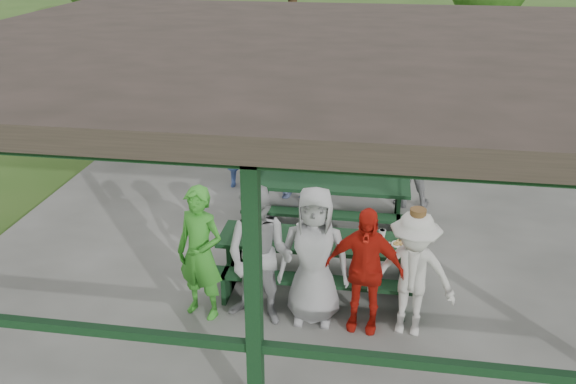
% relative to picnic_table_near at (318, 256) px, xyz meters
% --- Properties ---
extents(ground, '(90.00, 90.00, 0.00)m').
position_rel_picnic_table_near_xyz_m(ground, '(-0.34, 1.20, -0.58)').
color(ground, '#2F541A').
rests_on(ground, ground).
extents(concrete_slab, '(10.00, 8.00, 0.10)m').
position_rel_picnic_table_near_xyz_m(concrete_slab, '(-0.34, 1.20, -0.53)').
color(concrete_slab, '#60605B').
rests_on(concrete_slab, ground).
extents(pavilion_structure, '(10.60, 8.60, 3.24)m').
position_rel_picnic_table_near_xyz_m(pavilion_structure, '(-0.34, 1.20, 2.59)').
color(pavilion_structure, black).
rests_on(pavilion_structure, concrete_slab).
extents(picnic_table_near, '(2.73, 1.39, 0.75)m').
position_rel_picnic_table_near_xyz_m(picnic_table_near, '(0.00, 0.00, 0.00)').
color(picnic_table_near, black).
rests_on(picnic_table_near, concrete_slab).
extents(picnic_table_far, '(2.71, 1.39, 0.75)m').
position_rel_picnic_table_near_xyz_m(picnic_table_far, '(-0.05, 2.00, -0.00)').
color(picnic_table_far, black).
rests_on(picnic_table_far, concrete_slab).
extents(table_setting, '(2.32, 0.45, 0.10)m').
position_rel_picnic_table_near_xyz_m(table_setting, '(0.15, 0.04, 0.30)').
color(table_setting, white).
rests_on(table_setting, picnic_table_near).
extents(contestant_green, '(0.75, 0.61, 1.79)m').
position_rel_picnic_table_near_xyz_m(contestant_green, '(-1.40, -0.89, 0.42)').
color(contestant_green, '#359228').
rests_on(contestant_green, concrete_slab).
extents(contestant_grey_left, '(1.02, 0.87, 1.85)m').
position_rel_picnic_table_near_xyz_m(contestant_grey_left, '(-0.63, -0.91, 0.45)').
color(contestant_grey_left, '#98989B').
rests_on(contestant_grey_left, concrete_slab).
extents(contestant_grey_mid, '(0.91, 0.61, 1.83)m').
position_rel_picnic_table_near_xyz_m(contestant_grey_mid, '(0.03, -0.77, 0.44)').
color(contestant_grey_mid, '#959698').
rests_on(contestant_grey_mid, concrete_slab).
extents(contestant_red, '(1.01, 0.52, 1.66)m').
position_rel_picnic_table_near_xyz_m(contestant_red, '(0.66, -0.85, 0.35)').
color(contestant_red, red).
rests_on(contestant_red, concrete_slab).
extents(contestant_white_fedora, '(1.13, 0.75, 1.70)m').
position_rel_picnic_table_near_xyz_m(contestant_white_fedora, '(1.24, -0.87, 0.35)').
color(contestant_white_fedora, beige).
rests_on(contestant_white_fedora, concrete_slab).
extents(spectator_lblue, '(1.68, 1.09, 1.73)m').
position_rel_picnic_table_near_xyz_m(spectator_lblue, '(-0.71, 2.94, 0.39)').
color(spectator_lblue, '#889DD2').
rests_on(spectator_lblue, concrete_slab).
extents(spectator_blue, '(0.76, 0.56, 1.92)m').
position_rel_picnic_table_near_xyz_m(spectator_blue, '(-1.87, 3.33, 0.48)').
color(spectator_blue, '#3F5BA4').
rests_on(spectator_blue, concrete_slab).
extents(spectator_grey, '(0.90, 0.74, 1.72)m').
position_rel_picnic_table_near_xyz_m(spectator_grey, '(1.30, 2.99, 0.38)').
color(spectator_grey, gray).
rests_on(spectator_grey, concrete_slab).
extents(pickup_truck, '(5.49, 4.10, 1.38)m').
position_rel_picnic_table_near_xyz_m(pickup_truck, '(3.41, 9.71, 0.11)').
color(pickup_truck, silver).
rests_on(pickup_truck, ground).
extents(farm_trailer, '(4.14, 1.95, 1.45)m').
position_rel_picnic_table_near_xyz_m(farm_trailer, '(-2.19, 8.36, 0.14)').
color(farm_trailer, '#1B4D98').
rests_on(farm_trailer, ground).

